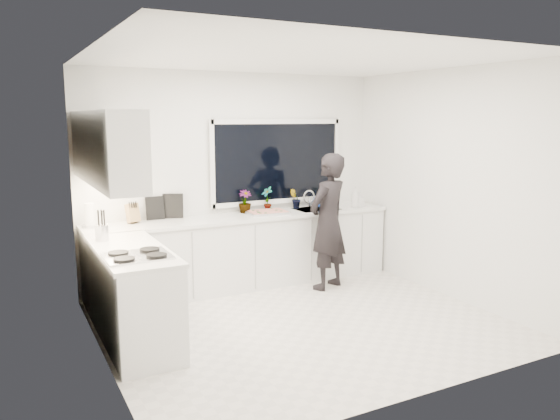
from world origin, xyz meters
TOP-DOWN VIEW (x-y plane):
  - floor at (0.00, 0.00)m, footprint 4.00×3.50m
  - wall_back at (0.00, 1.76)m, footprint 4.00×0.02m
  - wall_left at (-2.01, 0.00)m, footprint 0.02×3.50m
  - wall_right at (2.01, 0.00)m, footprint 0.02×3.50m
  - ceiling at (0.00, 0.00)m, footprint 4.00×3.50m
  - window at (0.60, 1.73)m, footprint 1.80×0.02m
  - base_cabinets_back at (0.00, 1.45)m, footprint 3.92×0.58m
  - base_cabinets_left at (-1.67, 0.35)m, footprint 0.58×1.60m
  - countertop_back at (0.00, 1.44)m, footprint 3.94×0.62m
  - countertop_left at (-1.67, 0.35)m, footprint 0.62×1.60m
  - upper_cabinets at (-1.79, 0.70)m, footprint 0.34×2.10m
  - sink at (1.05, 1.45)m, footprint 0.58×0.42m
  - faucet at (1.05, 1.65)m, footprint 0.03×0.03m
  - stovetop at (-1.69, -0.00)m, footprint 0.56×0.48m
  - person at (0.88, 0.90)m, footprint 0.73×0.62m
  - pizza_tray at (0.29, 1.42)m, footprint 0.53×0.41m
  - pizza at (0.29, 1.42)m, footprint 0.49×0.36m
  - watering_can at (1.23, 1.61)m, footprint 0.18×0.18m
  - paper_towel_roll at (-1.85, 1.55)m, footprint 0.11×0.11m
  - knife_block at (-1.37, 1.59)m, footprint 0.15×0.13m
  - utensil_crock at (-1.85, 0.80)m, footprint 0.14×0.14m
  - picture_frame_large at (-1.08, 1.69)m, footprint 0.22×0.03m
  - picture_frame_small at (-0.86, 1.69)m, footprint 0.24×0.11m
  - herb_plants at (0.77, 1.61)m, footprint 1.41×0.29m
  - soap_bottles at (1.60, 1.30)m, footprint 0.20×0.15m

SIDE VIEW (x-z plane):
  - floor at x=0.00m, z-range -0.02..0.00m
  - base_cabinets_back at x=0.00m, z-range 0.00..0.88m
  - base_cabinets_left at x=-1.67m, z-range 0.00..0.88m
  - person at x=0.88m, z-range 0.00..1.70m
  - sink at x=1.05m, z-range 0.80..0.94m
  - countertop_back at x=0.00m, z-range 0.88..0.92m
  - countertop_left at x=-1.67m, z-range 0.88..0.92m
  - stovetop at x=-1.69m, z-range 0.92..0.95m
  - pizza_tray at x=0.29m, z-range 0.92..0.95m
  - pizza at x=0.29m, z-range 0.95..0.96m
  - watering_can at x=1.23m, z-range 0.92..1.05m
  - utensil_crock at x=-1.85m, z-range 0.92..1.08m
  - faucet at x=1.05m, z-range 0.92..1.14m
  - knife_block at x=-1.37m, z-range 0.92..1.14m
  - soap_bottles at x=1.60m, z-range 0.91..1.19m
  - paper_towel_roll at x=-1.85m, z-range 0.92..1.18m
  - picture_frame_large at x=-1.08m, z-range 0.92..1.20m
  - herb_plants at x=0.77m, z-range 0.90..1.23m
  - picture_frame_small at x=-0.86m, z-range 0.92..1.22m
  - wall_back at x=0.00m, z-range 0.00..2.70m
  - wall_left at x=-2.01m, z-range 0.00..2.70m
  - wall_right at x=2.01m, z-range 0.00..2.70m
  - window at x=0.60m, z-range 1.05..2.05m
  - upper_cabinets at x=-1.79m, z-range 1.50..2.20m
  - ceiling at x=0.00m, z-range 2.70..2.72m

